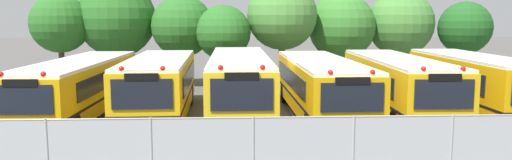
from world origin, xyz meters
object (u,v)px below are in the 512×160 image
object	(u,v)px
school_bus_5	(473,83)
tree_6	(401,24)
tree_3	(222,34)
tree_7	(466,28)
tree_0	(61,23)
tree_5	(340,26)
school_bus_2	(239,83)
school_bus_1	(160,85)
tree_4	(282,14)
school_bus_0	(79,86)
tree_1	(116,17)
school_bus_4	(396,84)
tree_2	(181,25)
school_bus_3	(320,85)

from	to	relation	value
school_bus_5	tree_6	world-z (taller)	tree_6
tree_3	tree_7	world-z (taller)	tree_7
tree_0	tree_5	world-z (taller)	tree_5
school_bus_5	tree_7	world-z (taller)	tree_7
school_bus_5	tree_0	size ratio (longest dim) A/B	1.66
school_bus_2	school_bus_1	bearing A→B (deg)	3.29
tree_4	tree_6	xyz separation A→B (m)	(8.11, 1.99, -0.64)
school_bus_1	school_bus_2	size ratio (longest dim) A/B	0.86
school_bus_0	tree_1	bearing A→B (deg)	-84.34
school_bus_0	tree_6	world-z (taller)	tree_6
school_bus_2	tree_7	bearing A→B (deg)	-146.16
school_bus_4	school_bus_5	size ratio (longest dim) A/B	1.10
school_bus_5	tree_1	world-z (taller)	tree_1
school_bus_4	tree_1	bearing A→B (deg)	-34.65
tree_0	tree_6	size ratio (longest dim) A/B	0.94
school_bus_1	tree_3	size ratio (longest dim) A/B	1.94
tree_5	tree_0	bearing A→B (deg)	-176.36
school_bus_2	tree_7	distance (m)	18.07
school_bus_5	tree_2	world-z (taller)	tree_2
tree_4	tree_6	size ratio (longest dim) A/B	1.09
school_bus_2	tree_2	distance (m)	10.40
tree_1	tree_6	world-z (taller)	tree_1
tree_6	tree_0	bearing A→B (deg)	-175.61
school_bus_2	tree_0	world-z (taller)	tree_0
tree_1	tree_3	size ratio (longest dim) A/B	1.33
tree_4	tree_5	world-z (taller)	tree_4
school_bus_1	tree_3	bearing A→B (deg)	-108.21
tree_4	tree_7	bearing A→B (deg)	5.28
school_bus_1	tree_5	distance (m)	14.76
school_bus_0	tree_5	distance (m)	17.20
school_bus_3	tree_1	distance (m)	15.66
school_bus_4	tree_6	world-z (taller)	tree_6
school_bus_3	tree_7	size ratio (longest dim) A/B	2.05
school_bus_1	school_bus_2	world-z (taller)	school_bus_2
tree_5	tree_6	distance (m)	4.23
tree_0	tree_7	size ratio (longest dim) A/B	1.08
school_bus_4	school_bus_0	bearing A→B (deg)	0.35
tree_4	school_bus_2	bearing A→B (deg)	-107.30
tree_0	tree_5	size ratio (longest dim) A/B	0.97
tree_6	tree_7	size ratio (longest dim) A/B	1.14
school_bus_2	school_bus_3	size ratio (longest dim) A/B	1.04
tree_1	tree_2	world-z (taller)	tree_1
tree_0	tree_6	world-z (taller)	tree_6
tree_7	tree_0	bearing A→B (deg)	-178.24
school_bus_2	tree_6	bearing A→B (deg)	-135.05
school_bus_4	tree_6	bearing A→B (deg)	-108.46
school_bus_5	tree_2	distance (m)	17.10
school_bus_2	tree_3	distance (m)	8.42
school_bus_1	tree_1	bearing A→B (deg)	-69.57
school_bus_4	tree_7	world-z (taller)	tree_7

